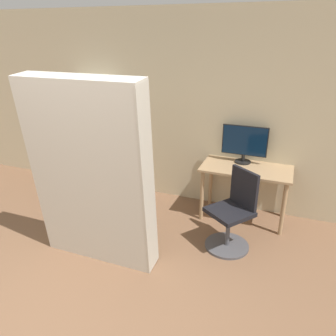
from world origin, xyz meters
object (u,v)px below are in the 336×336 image
Objects in this scene: office_chair at (232,217)px; bookshelf at (95,137)px; monitor at (244,143)px; mattress_near at (92,176)px.

bookshelf is (-2.39, 0.89, 0.45)m from office_chair.
monitor is at bearing -0.47° from bookshelf.
mattress_near is at bearing -128.12° from monitor.
bookshelf is at bearing 179.53° from monitor.
monitor reaches higher than office_chair.
monitor is 0.29× the size of mattress_near.
bookshelf reaches higher than monitor.
mattress_near is at bearing -150.04° from office_chair.
mattress_near reaches higher than office_chair.
mattress_near reaches higher than bookshelf.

